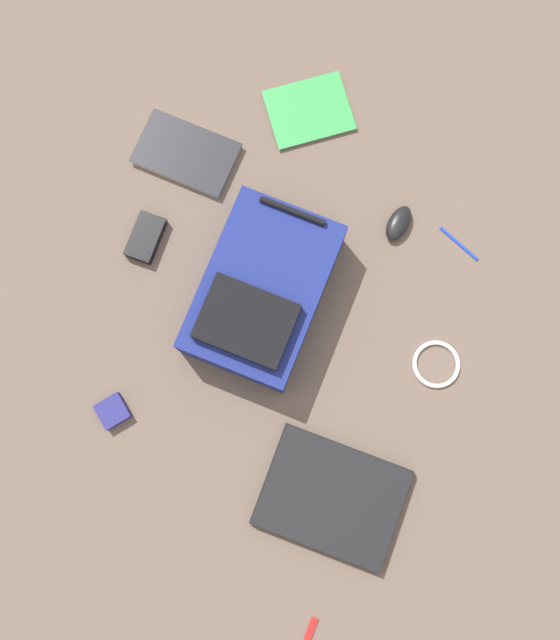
% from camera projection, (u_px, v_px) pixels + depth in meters
% --- Properties ---
extents(ground_plane, '(4.11, 4.11, 0.00)m').
position_uv_depth(ground_plane, '(276.00, 314.00, 1.87)').
color(ground_plane, brown).
extents(backpack, '(0.41, 0.52, 0.17)m').
position_uv_depth(backpack, '(262.00, 292.00, 1.80)').
color(backpack, navy).
rests_on(backpack, ground_plane).
extents(laptop, '(0.42, 0.37, 0.03)m').
position_uv_depth(laptop, '(332.00, 497.00, 1.78)').
color(laptop, black).
rests_on(laptop, ground_plane).
extents(book_comic, '(0.28, 0.29, 0.01)m').
position_uv_depth(book_comic, '(309.00, 111.00, 1.96)').
color(book_comic, silver).
rests_on(book_comic, ground_plane).
extents(book_red, '(0.31, 0.24, 0.02)m').
position_uv_depth(book_red, '(186.00, 154.00, 1.93)').
color(book_red, silver).
rests_on(book_red, ground_plane).
extents(computer_mouse, '(0.08, 0.12, 0.04)m').
position_uv_depth(computer_mouse, '(399.00, 223.00, 1.89)').
color(computer_mouse, black).
rests_on(computer_mouse, ground_plane).
extents(cable_coil, '(0.13, 0.13, 0.01)m').
position_uv_depth(cable_coil, '(436.00, 364.00, 1.84)').
color(cable_coil, silver).
rests_on(cable_coil, ground_plane).
extents(power_brick, '(0.11, 0.15, 0.03)m').
position_uv_depth(power_brick, '(146.00, 238.00, 1.89)').
color(power_brick, black).
rests_on(power_brick, ground_plane).
extents(pen_black, '(0.14, 0.02, 0.01)m').
position_uv_depth(pen_black, '(459.00, 243.00, 1.90)').
color(pen_black, '#1933B2').
rests_on(pen_black, ground_plane).
extents(earbud_pouch, '(0.09, 0.09, 0.03)m').
position_uv_depth(earbud_pouch, '(113.00, 411.00, 1.81)').
color(earbud_pouch, navy).
rests_on(earbud_pouch, ground_plane).
extents(usb_stick, '(0.03, 0.06, 0.01)m').
position_uv_depth(usb_stick, '(311.00, 629.00, 1.74)').
color(usb_stick, '#B21919').
rests_on(usb_stick, ground_plane).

